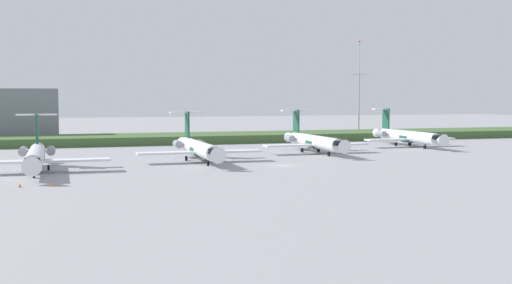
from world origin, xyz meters
The scene contains 9 objects.
ground_plane centered at (0.00, 30.00, 0.00)m, with size 500.00×500.00×0.00m, color #939399.
grass_berm centered at (0.00, 61.69, 1.06)m, with size 320.00×20.00×2.13m, color #426033.
regional_jet_nearest centered at (-40.77, 2.59, 2.54)m, with size 22.81×31.00×9.00m.
regional_jet_second centered at (-12.66, 11.42, 2.54)m, with size 22.81×31.00×9.00m.
regional_jet_third centered at (14.56, 21.94, 2.54)m, with size 22.81×31.00×9.00m.
regional_jet_fourth centered at (42.97, 32.21, 2.54)m, with size 22.81×31.00×9.00m.
antenna_mast centered at (47.65, 67.69, 11.69)m, with size 4.40×0.50×28.39m.
safety_cone_front_marker centered at (-42.20, -15.18, 0.28)m, with size 0.44×0.44×0.55m, color orange.
safety_cone_mid_marker centered at (-38.24, -15.56, 0.28)m, with size 0.44×0.44×0.55m, color orange.
Camera 1 is at (-37.12, -104.06, 11.82)m, focal length 44.94 mm.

